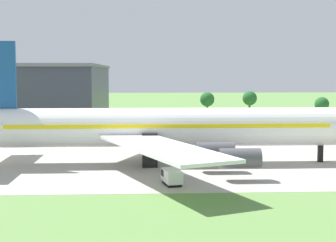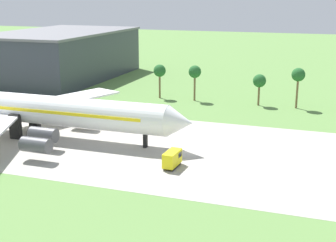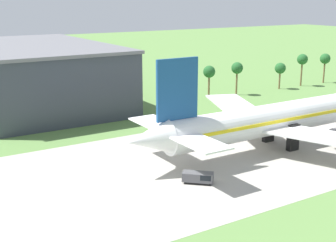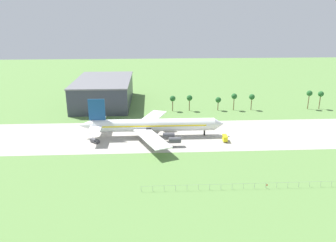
{
  "view_description": "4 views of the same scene",
  "coord_description": "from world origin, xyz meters",
  "views": [
    {
      "loc": [
        -38.61,
        -83.63,
        14.7
      ],
      "look_at": [
        -34.47,
        -0.91,
        6.94
      ],
      "focal_mm": 55.0,
      "sensor_mm": 36.0,
      "label": 1
    },
    {
      "loc": [
        24.3,
        -83.67,
        29.77
      ],
      "look_at": [
        -4.42,
        -0.91,
        5.94
      ],
      "focal_mm": 50.0,
      "sensor_mm": 36.0,
      "label": 2
    },
    {
      "loc": [
        -105.28,
        -66.44,
        29.68
      ],
      "look_at": [
        -64.52,
        -0.91,
        9.07
      ],
      "focal_mm": 50.0,
      "sensor_mm": 36.0,
      "label": 3
    },
    {
      "loc": [
        -36.06,
        -155.9,
        58.92
      ],
      "look_at": [
        -27.45,
        5.0,
        6.0
      ],
      "focal_mm": 35.0,
      "sensor_mm": 36.0,
      "label": 4
    }
  ],
  "objects": [
    {
      "name": "taxiway_strip",
      "position": [
        0.0,
        0.0,
        0.01
      ],
      "size": [
        320.0,
        44.0,
        0.02
      ],
      "color": "#A8A399",
      "rests_on": "ground_plane"
    },
    {
      "name": "fuel_truck",
      "position": [
        -63.21,
        -8.44,
        1.03
      ],
      "size": [
        5.04,
        4.88,
        1.86
      ],
      "color": "black",
      "rests_on": "ground_plane"
    },
    {
      "name": "perimeter_fence",
      "position": [
        0.0,
        -55.0,
        1.45
      ],
      "size": [
        80.1,
        0.1,
        2.1
      ],
      "color": "gray",
      "rests_on": "ground_plane"
    },
    {
      "name": "palm_tree_row",
      "position": [
        22.46,
        43.62,
        8.54
      ],
      "size": [
        99.15,
        3.6,
        12.24
      ],
      "color": "brown",
      "rests_on": "ground_plane"
    },
    {
      "name": "jet_airliner",
      "position": [
        -35.79,
        -0.91,
        5.88
      ],
      "size": [
        72.93,
        59.33,
        19.71
      ],
      "color": "white",
      "rests_on": "ground_plane"
    },
    {
      "name": "baggage_tug",
      "position": [
        -34.81,
        -16.92,
        1.1
      ],
      "size": [
        2.8,
        4.47,
        2.01
      ],
      "color": "black",
      "rests_on": "ground_plane"
    },
    {
      "name": "ground_plane",
      "position": [
        0.0,
        0.0,
        0.0
      ],
      "size": [
        600.0,
        600.0,
        0.0
      ],
      "primitive_type": "plane",
      "color": "#5B8442"
    },
    {
      "name": "terminal_building",
      "position": [
        -68.12,
        64.2,
        8.49
      ],
      "size": [
        36.72,
        61.2,
        16.95
      ],
      "color": "#333842",
      "rests_on": "ground_plane"
    },
    {
      "name": "catering_van",
      "position": [
        -0.59,
        -9.51,
        1.58
      ],
      "size": [
        2.26,
        4.86,
        2.96
      ],
      "color": "black",
      "rests_on": "ground_plane"
    },
    {
      "name": "no_stopping_sign",
      "position": [
        4.33,
        -55.31,
        1.05
      ],
      "size": [
        0.44,
        0.08,
        1.68
      ],
      "color": "gray",
      "rests_on": "ground_plane"
    }
  ]
}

